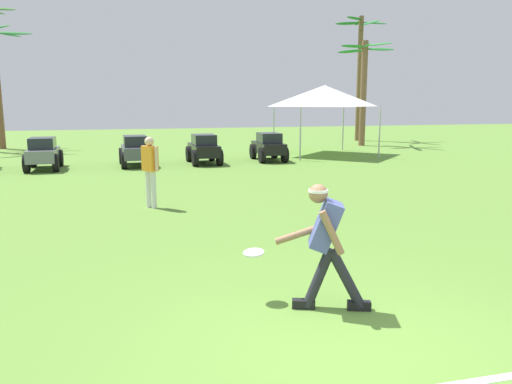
{
  "coord_description": "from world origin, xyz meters",
  "views": [
    {
      "loc": [
        -2.0,
        -3.92,
        2.3
      ],
      "look_at": [
        0.07,
        3.52,
        0.9
      ],
      "focal_mm": 35.0,
      "sensor_mm": 36.0,
      "label": 1
    }
  ],
  "objects_px": {
    "frisbee_in_flight": "(254,253)",
    "parked_car_slot_c": "(135,150)",
    "parked_car_slot_b": "(43,153)",
    "palm_tree_right_of_centre": "(364,83)",
    "palm_tree_far_right": "(360,67)",
    "frisbee_thrower": "(326,240)",
    "parked_car_slot_e": "(269,146)",
    "parked_car_slot_d": "(204,149)",
    "event_tent": "(325,96)",
    "teammate_near_sideline": "(150,165)"
  },
  "relations": [
    {
      "from": "frisbee_in_flight",
      "to": "parked_car_slot_c",
      "type": "relative_size",
      "value": 0.16
    },
    {
      "from": "teammate_near_sideline",
      "to": "parked_car_slot_d",
      "type": "xyz_separation_m",
      "value": [
        2.46,
        7.59,
        -0.38
      ]
    },
    {
      "from": "parked_car_slot_e",
      "to": "palm_tree_right_of_centre",
      "type": "bearing_deg",
      "value": 37.91
    },
    {
      "from": "parked_car_slot_b",
      "to": "palm_tree_right_of_centre",
      "type": "bearing_deg",
      "value": 20.86
    },
    {
      "from": "parked_car_slot_d",
      "to": "parked_car_slot_e",
      "type": "relative_size",
      "value": 0.99
    },
    {
      "from": "palm_tree_far_right",
      "to": "frisbee_in_flight",
      "type": "bearing_deg",
      "value": -119.57
    },
    {
      "from": "parked_car_slot_d",
      "to": "palm_tree_right_of_centre",
      "type": "height_order",
      "value": "palm_tree_right_of_centre"
    },
    {
      "from": "frisbee_thrower",
      "to": "frisbee_in_flight",
      "type": "relative_size",
      "value": 4.11
    },
    {
      "from": "parked_car_slot_e",
      "to": "palm_tree_right_of_centre",
      "type": "xyz_separation_m",
      "value": [
        6.81,
        5.3,
        2.71
      ]
    },
    {
      "from": "parked_car_slot_b",
      "to": "parked_car_slot_c",
      "type": "xyz_separation_m",
      "value": [
        3.07,
        0.16,
        0.0
      ]
    },
    {
      "from": "frisbee_thrower",
      "to": "teammate_near_sideline",
      "type": "height_order",
      "value": "teammate_near_sideline"
    },
    {
      "from": "parked_car_slot_c",
      "to": "teammate_near_sideline",
      "type": "bearing_deg",
      "value": -89.62
    },
    {
      "from": "teammate_near_sideline",
      "to": "event_tent",
      "type": "bearing_deg",
      "value": 49.07
    },
    {
      "from": "teammate_near_sideline",
      "to": "parked_car_slot_b",
      "type": "relative_size",
      "value": 0.71
    },
    {
      "from": "frisbee_in_flight",
      "to": "palm_tree_far_right",
      "type": "xyz_separation_m",
      "value": [
        12.49,
        22.01,
        3.71
      ]
    },
    {
      "from": "frisbee_in_flight",
      "to": "palm_tree_far_right",
      "type": "distance_m",
      "value": 25.58
    },
    {
      "from": "frisbee_thrower",
      "to": "teammate_near_sideline",
      "type": "bearing_deg",
      "value": 103.87
    },
    {
      "from": "event_tent",
      "to": "palm_tree_far_right",
      "type": "bearing_deg",
      "value": 53.66
    },
    {
      "from": "event_tent",
      "to": "palm_tree_right_of_centre",
      "type": "bearing_deg",
      "value": 45.14
    },
    {
      "from": "frisbee_thrower",
      "to": "parked_car_slot_b",
      "type": "bearing_deg",
      "value": 108.92
    },
    {
      "from": "palm_tree_far_right",
      "to": "palm_tree_right_of_centre",
      "type": "bearing_deg",
      "value": -113.18
    },
    {
      "from": "frisbee_thrower",
      "to": "parked_car_slot_b",
      "type": "height_order",
      "value": "frisbee_thrower"
    },
    {
      "from": "frisbee_in_flight",
      "to": "event_tent",
      "type": "distance_m",
      "value": 16.66
    },
    {
      "from": "parked_car_slot_d",
      "to": "palm_tree_far_right",
      "type": "distance_m",
      "value": 14.45
    },
    {
      "from": "parked_car_slot_d",
      "to": "palm_tree_far_right",
      "type": "relative_size",
      "value": 0.31
    },
    {
      "from": "event_tent",
      "to": "parked_car_slot_c",
      "type": "bearing_deg",
      "value": -168.22
    },
    {
      "from": "palm_tree_far_right",
      "to": "parked_car_slot_b",
      "type": "bearing_deg",
      "value": -151.3
    },
    {
      "from": "parked_car_slot_e",
      "to": "parked_car_slot_b",
      "type": "bearing_deg",
      "value": -177.07
    },
    {
      "from": "parked_car_slot_b",
      "to": "parked_car_slot_e",
      "type": "relative_size",
      "value": 0.99
    },
    {
      "from": "parked_car_slot_b",
      "to": "parked_car_slot_e",
      "type": "xyz_separation_m",
      "value": [
        8.21,
        0.42,
        0.0
      ]
    },
    {
      "from": "parked_car_slot_d",
      "to": "palm_tree_far_right",
      "type": "bearing_deg",
      "value": 39.14
    },
    {
      "from": "parked_car_slot_b",
      "to": "parked_car_slot_c",
      "type": "height_order",
      "value": "same"
    },
    {
      "from": "frisbee_in_flight",
      "to": "parked_car_slot_e",
      "type": "height_order",
      "value": "parked_car_slot_e"
    },
    {
      "from": "teammate_near_sideline",
      "to": "parked_car_slot_c",
      "type": "relative_size",
      "value": 0.7
    },
    {
      "from": "palm_tree_far_right",
      "to": "parked_car_slot_c",
      "type": "bearing_deg",
      "value": -146.51
    },
    {
      "from": "frisbee_in_flight",
      "to": "teammate_near_sideline",
      "type": "height_order",
      "value": "teammate_near_sideline"
    },
    {
      "from": "frisbee_thrower",
      "to": "parked_car_slot_e",
      "type": "relative_size",
      "value": 0.64
    },
    {
      "from": "frisbee_in_flight",
      "to": "parked_car_slot_e",
      "type": "bearing_deg",
      "value": 72.32
    },
    {
      "from": "frisbee_thrower",
      "to": "parked_car_slot_d",
      "type": "distance_m",
      "value": 13.7
    },
    {
      "from": "palm_tree_right_of_centre",
      "to": "event_tent",
      "type": "bearing_deg",
      "value": -134.86
    },
    {
      "from": "frisbee_thrower",
      "to": "palm_tree_far_right",
      "type": "bearing_deg",
      "value": 62.32
    },
    {
      "from": "teammate_near_sideline",
      "to": "parked_car_slot_c",
      "type": "bearing_deg",
      "value": 90.38
    },
    {
      "from": "teammate_near_sideline",
      "to": "parked_car_slot_d",
      "type": "relative_size",
      "value": 0.71
    },
    {
      "from": "parked_car_slot_b",
      "to": "parked_car_slot_c",
      "type": "bearing_deg",
      "value": 3.0
    },
    {
      "from": "teammate_near_sideline",
      "to": "parked_car_slot_e",
      "type": "distance_m",
      "value": 9.35
    },
    {
      "from": "event_tent",
      "to": "parked_car_slot_d",
      "type": "bearing_deg",
      "value": -163.27
    },
    {
      "from": "parked_car_slot_d",
      "to": "event_tent",
      "type": "distance_m",
      "value": 6.15
    },
    {
      "from": "parked_car_slot_b",
      "to": "frisbee_thrower",
      "type": "bearing_deg",
      "value": -71.08
    },
    {
      "from": "frisbee_in_flight",
      "to": "parked_car_slot_c",
      "type": "bearing_deg",
      "value": 93.69
    },
    {
      "from": "palm_tree_right_of_centre",
      "to": "parked_car_slot_e",
      "type": "bearing_deg",
      "value": -142.09
    }
  ]
}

